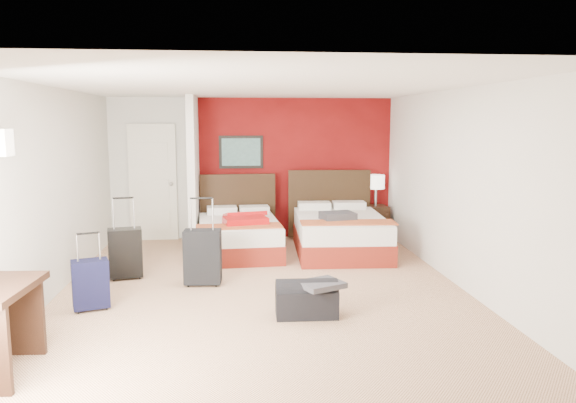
{
  "coord_description": "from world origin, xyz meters",
  "views": [
    {
      "loc": [
        -0.36,
        -6.65,
        2.09
      ],
      "look_at": [
        0.39,
        0.8,
        1.0
      ],
      "focal_mm": 34.5,
      "sensor_mm": 36.0,
      "label": 1
    }
  ],
  "objects": [
    {
      "name": "ground",
      "position": [
        0.0,
        0.0,
        0.0
      ],
      "size": [
        6.5,
        6.5,
        0.0
      ],
      "primitive_type": "plane",
      "color": "tan",
      "rests_on": "ground"
    },
    {
      "name": "room_walls",
      "position": [
        -1.4,
        1.42,
        1.26
      ],
      "size": [
        5.02,
        6.52,
        2.5
      ],
      "color": "silver",
      "rests_on": "ground"
    },
    {
      "name": "red_accent_panel",
      "position": [
        0.75,
        3.23,
        1.25
      ],
      "size": [
        3.5,
        0.04,
        2.5
      ],
      "primitive_type": "cube",
      "color": "maroon",
      "rests_on": "ground"
    },
    {
      "name": "partition_wall",
      "position": [
        -1.0,
        2.61,
        1.25
      ],
      "size": [
        0.12,
        1.2,
        2.5
      ],
      "primitive_type": "cube",
      "color": "silver",
      "rests_on": "ground"
    },
    {
      "name": "entry_door",
      "position": [
        -1.75,
        3.2,
        1.02
      ],
      "size": [
        0.82,
        0.06,
        2.05
      ],
      "primitive_type": "cube",
      "color": "silver",
      "rests_on": "ground"
    },
    {
      "name": "bed_left",
      "position": [
        -0.27,
        1.98,
        0.27
      ],
      "size": [
        1.34,
        1.85,
        0.53
      ],
      "primitive_type": "cube",
      "rotation": [
        0.0,
        0.0,
        0.06
      ],
      "color": "silver",
      "rests_on": "ground"
    },
    {
      "name": "bed_right",
      "position": [
        1.34,
        1.88,
        0.3
      ],
      "size": [
        1.48,
        2.04,
        0.59
      ],
      "primitive_type": "cube",
      "rotation": [
        0.0,
        0.0,
        -0.05
      ],
      "color": "silver",
      "rests_on": "ground"
    },
    {
      "name": "red_suitcase_open",
      "position": [
        -0.17,
        1.88,
        0.59
      ],
      "size": [
        0.8,
        0.99,
        0.11
      ],
      "primitive_type": "cube",
      "rotation": [
        0.0,
        0.0,
        0.2
      ],
      "color": "#B30F10",
      "rests_on": "bed_left"
    },
    {
      "name": "jacket_bundle",
      "position": [
        1.24,
        1.58,
        0.65
      ],
      "size": [
        0.56,
        0.48,
        0.12
      ],
      "primitive_type": "cube",
      "rotation": [
        0.0,
        0.0,
        0.19
      ],
      "color": "#3B3B40",
      "rests_on": "bed_right"
    },
    {
      "name": "nightstand",
      "position": [
        2.19,
        2.95,
        0.29
      ],
      "size": [
        0.45,
        0.45,
        0.59
      ],
      "primitive_type": "cube",
      "rotation": [
        0.0,
        0.0,
        0.08
      ],
      "color": "black",
      "rests_on": "ground"
    },
    {
      "name": "table_lamp",
      "position": [
        2.19,
        2.95,
        0.86
      ],
      "size": [
        0.4,
        0.4,
        0.56
      ],
      "primitive_type": "cylinder",
      "rotation": [
        0.0,
        0.0,
        -0.36
      ],
      "color": "beige",
      "rests_on": "nightstand"
    },
    {
      "name": "suitcase_black",
      "position": [
        -1.79,
        0.73,
        0.32
      ],
      "size": [
        0.48,
        0.35,
        0.65
      ],
      "primitive_type": "cube",
      "rotation": [
        0.0,
        0.0,
        0.2
      ],
      "color": "black",
      "rests_on": "ground"
    },
    {
      "name": "suitcase_charcoal",
      "position": [
        -0.75,
        0.33,
        0.34
      ],
      "size": [
        0.48,
        0.32,
        0.69
      ],
      "primitive_type": "cube",
      "rotation": [
        0.0,
        0.0,
        -0.08
      ],
      "color": "black",
      "rests_on": "ground"
    },
    {
      "name": "suitcase_navy",
      "position": [
        -1.95,
        -0.51,
        0.27
      ],
      "size": [
        0.44,
        0.35,
        0.54
      ],
      "primitive_type": "cube",
      "rotation": [
        0.0,
        0.0,
        0.32
      ],
      "color": "black",
      "rests_on": "ground"
    },
    {
      "name": "duffel_bag",
      "position": [
        0.42,
        -0.95,
        0.17
      ],
      "size": [
        0.67,
        0.37,
        0.34
      ],
      "primitive_type": "cube",
      "rotation": [
        0.0,
        0.0,
        -0.03
      ],
      "color": "black",
      "rests_on": "ground"
    },
    {
      "name": "jacket_draped",
      "position": [
        0.57,
        -1.0,
        0.36
      ],
      "size": [
        0.55,
        0.52,
        0.06
      ],
      "primitive_type": "cube",
      "rotation": [
        0.0,
        0.0,
        0.43
      ],
      "color": "#3C3B40",
      "rests_on": "duffel_bag"
    },
    {
      "name": "desk",
      "position": [
        -2.26,
        -2.07,
        0.38
      ],
      "size": [
        0.51,
        0.94,
        0.76
      ],
      "primitive_type": "cube",
      "rotation": [
        0.0,
        0.0,
        -0.07
      ],
      "color": "black",
      "rests_on": "ground"
    }
  ]
}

